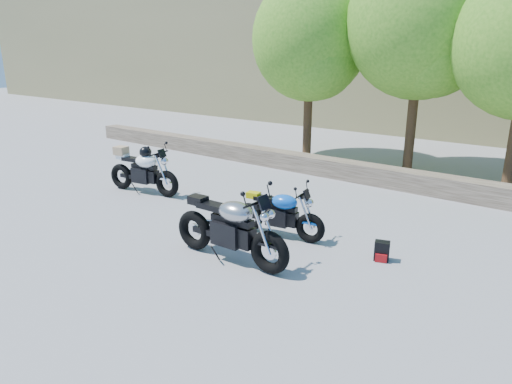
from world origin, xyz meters
TOP-DOWN VIEW (x-y plane):
  - ground at (0.00, 0.00)m, footprint 90.00×90.00m
  - stone_wall at (0.00, 5.50)m, footprint 22.00×0.55m
  - tree_decid_left at (-2.39, 7.14)m, footprint 3.67×3.67m
  - tree_decid_mid at (0.91, 7.54)m, footprint 4.08×4.08m
  - silver_bike at (0.79, -0.44)m, footprint 2.32×0.73m
  - white_bike at (-3.51, 1.18)m, footprint 2.13×0.70m
  - blue_bike at (0.82, 0.93)m, footprint 1.83×0.59m
  - backpack at (2.78, 1.13)m, footprint 0.29×0.27m

SIDE VIEW (x-z plane):
  - ground at x=0.00m, z-range 0.00..0.00m
  - backpack at x=2.78m, z-range -0.01..0.33m
  - stone_wall at x=0.00m, z-range 0.00..0.50m
  - blue_bike at x=0.82m, z-range -0.01..0.91m
  - silver_bike at x=0.79m, z-range -0.02..1.15m
  - white_bike at x=-3.51m, z-range -0.01..1.17m
  - tree_decid_left at x=-2.39m, z-range 0.83..6.44m
  - tree_decid_mid at x=0.91m, z-range 0.92..7.16m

